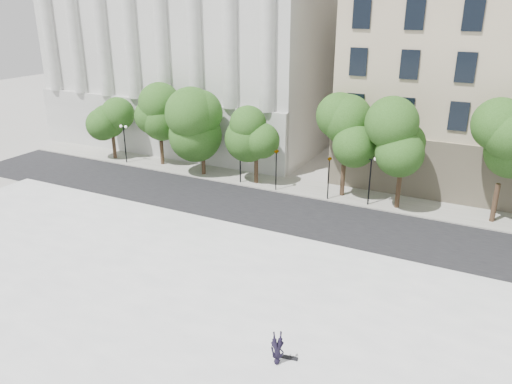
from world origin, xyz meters
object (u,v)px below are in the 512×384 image
traffic_light_west (276,150)px  traffic_light_east (330,158)px  person_lying (277,359)px  skateboard (289,358)px

traffic_light_west → traffic_light_east: bearing=0.0°
traffic_light_west → person_lying: size_ratio=2.59×
traffic_light_west → traffic_light_east: (4.65, 0.00, -0.03)m
traffic_light_west → traffic_light_east: traffic_light_west is taller
traffic_light_east → person_lying: traffic_light_east is taller
traffic_light_west → person_lying: 22.58m
person_lying → traffic_light_west: bearing=86.9°
traffic_light_east → person_lying: size_ratio=2.58×
traffic_light_west → person_lying: (9.46, -20.29, -2.97)m
traffic_light_west → skateboard: size_ratio=5.61×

